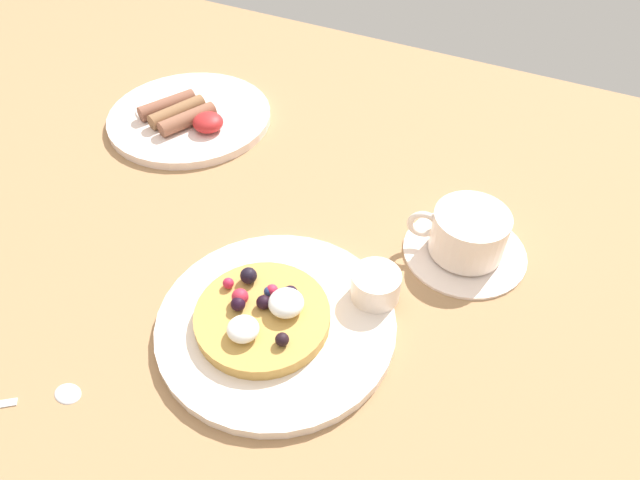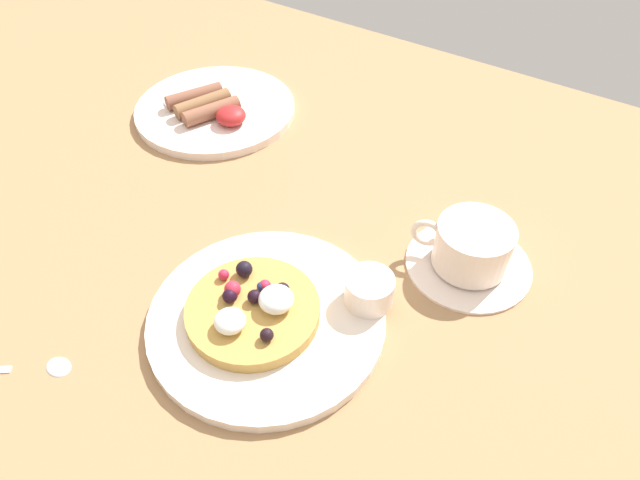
{
  "view_description": "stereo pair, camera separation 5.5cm",
  "coord_description": "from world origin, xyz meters",
  "px_view_note": "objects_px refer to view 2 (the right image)",
  "views": [
    {
      "loc": [
        0.28,
        -0.43,
        0.51
      ],
      "look_at": [
        0.07,
        -0.01,
        0.04
      ],
      "focal_mm": 32.49,
      "sensor_mm": 36.0,
      "label": 1
    },
    {
      "loc": [
        0.33,
        -0.4,
        0.51
      ],
      "look_at": [
        0.07,
        -0.01,
        0.04
      ],
      "focal_mm": 32.49,
      "sensor_mm": 36.0,
      "label": 2
    }
  ],
  "objects_px": {
    "breakfast_plate": "(215,109)",
    "coffee_saucer": "(468,264)",
    "coffee_cup": "(472,244)",
    "pancake_plate": "(267,319)",
    "teaspoon": "(22,368)",
    "syrup_ramekin": "(369,290)"
  },
  "relations": [
    {
      "from": "pancake_plate",
      "to": "teaspoon",
      "type": "distance_m",
      "value": 0.25
    },
    {
      "from": "breakfast_plate",
      "to": "coffee_cup",
      "type": "height_order",
      "value": "coffee_cup"
    },
    {
      "from": "coffee_cup",
      "to": "teaspoon",
      "type": "distance_m",
      "value": 0.5
    },
    {
      "from": "pancake_plate",
      "to": "breakfast_plate",
      "type": "bearing_deg",
      "value": 137.91
    },
    {
      "from": "syrup_ramekin",
      "to": "coffee_cup",
      "type": "distance_m",
      "value": 0.14
    },
    {
      "from": "pancake_plate",
      "to": "teaspoon",
      "type": "height_order",
      "value": "pancake_plate"
    },
    {
      "from": "syrup_ramekin",
      "to": "breakfast_plate",
      "type": "relative_size",
      "value": 0.22
    },
    {
      "from": "syrup_ramekin",
      "to": "coffee_cup",
      "type": "xyz_separation_m",
      "value": [
        0.07,
        0.12,
        0.01
      ]
    },
    {
      "from": "coffee_saucer",
      "to": "breakfast_plate",
      "type": "bearing_deg",
      "value": 169.41
    },
    {
      "from": "pancake_plate",
      "to": "syrup_ramekin",
      "type": "distance_m",
      "value": 0.12
    },
    {
      "from": "breakfast_plate",
      "to": "teaspoon",
      "type": "distance_m",
      "value": 0.49
    },
    {
      "from": "coffee_saucer",
      "to": "coffee_cup",
      "type": "bearing_deg",
      "value": -165.75
    },
    {
      "from": "breakfast_plate",
      "to": "coffee_cup",
      "type": "distance_m",
      "value": 0.47
    },
    {
      "from": "syrup_ramekin",
      "to": "coffee_saucer",
      "type": "height_order",
      "value": "syrup_ramekin"
    },
    {
      "from": "teaspoon",
      "to": "pancake_plate",
      "type": "bearing_deg",
      "value": 46.7
    },
    {
      "from": "coffee_cup",
      "to": "pancake_plate",
      "type": "bearing_deg",
      "value": -127.02
    },
    {
      "from": "coffee_saucer",
      "to": "pancake_plate",
      "type": "bearing_deg",
      "value": -127.21
    },
    {
      "from": "breakfast_plate",
      "to": "coffee_saucer",
      "type": "xyz_separation_m",
      "value": [
        0.47,
        -0.09,
        -0.0
      ]
    },
    {
      "from": "breakfast_plate",
      "to": "pancake_plate",
      "type": "bearing_deg",
      "value": -42.09
    },
    {
      "from": "pancake_plate",
      "to": "syrup_ramekin",
      "type": "bearing_deg",
      "value": 43.84
    },
    {
      "from": "syrup_ramekin",
      "to": "breakfast_plate",
      "type": "distance_m",
      "value": 0.45
    },
    {
      "from": "breakfast_plate",
      "to": "teaspoon",
      "type": "height_order",
      "value": "breakfast_plate"
    }
  ]
}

